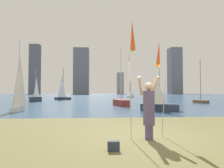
# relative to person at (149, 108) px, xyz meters

# --- Properties ---
(ground) EXTENTS (120.00, 138.00, 0.12)m
(ground) POSITION_rel_person_xyz_m (0.08, 51.17, -1.05)
(ground) COLOR brown
(person) EXTENTS (0.74, 0.55, 2.01)m
(person) POSITION_rel_person_xyz_m (0.00, 0.00, 0.00)
(person) COLOR #594C72
(person) RESTS_ON ground
(kite_flag_left) EXTENTS (0.16, 0.87, 3.73)m
(kite_flag_left) POSITION_rel_person_xyz_m (-0.57, -0.25, 2.15)
(kite_flag_left) COLOR #B2B2B7
(kite_flag_left) RESTS_ON ground
(kite_flag_right) EXTENTS (0.16, 0.95, 3.30)m
(kite_flag_right) POSITION_rel_person_xyz_m (0.57, 0.72, 1.78)
(kite_flag_right) COLOR #B2B2B7
(kite_flag_right) RESTS_ON ground
(bag) EXTENTS (0.31, 0.13, 0.24)m
(bag) POSITION_rel_person_xyz_m (-1.21, -1.10, -0.87)
(bag) COLOR #33384C
(bag) RESTS_ON ground
(sailboat_0) EXTENTS (1.75, 1.47, 4.84)m
(sailboat_0) POSITION_rel_person_xyz_m (-10.77, 23.00, 0.64)
(sailboat_0) COLOR #333D51
(sailboat_0) RESTS_ON ground
(sailboat_1) EXTENTS (2.96, 1.96, 3.35)m
(sailboat_1) POSITION_rel_person_xyz_m (2.96, 8.71, 0.26)
(sailboat_1) COLOR #333D51
(sailboat_1) RESTS_ON ground
(sailboat_2) EXTENTS (1.94, 1.26, 3.48)m
(sailboat_2) POSITION_rel_person_xyz_m (-22.13, 45.48, 0.19)
(sailboat_2) COLOR brown
(sailboat_2) RESTS_ON ground
(sailboat_3) EXTENTS (2.84, 1.42, 5.66)m
(sailboat_3) POSITION_rel_person_xyz_m (-8.13, 28.79, 1.13)
(sailboat_3) COLOR #333D51
(sailboat_3) RESTS_ON ground
(sailboat_4) EXTENTS (1.14, 2.15, 5.42)m
(sailboat_4) POSITION_rel_person_xyz_m (-7.74, 9.37, 1.20)
(sailboat_4) COLOR white
(sailboat_4) RESTS_ON ground
(sailboat_6) EXTENTS (1.57, 2.91, 6.01)m
(sailboat_6) POSITION_rel_person_xyz_m (0.73, 13.97, -0.60)
(sailboat_6) COLOR maroon
(sailboat_6) RESTS_ON ground
(sailboat_7) EXTENTS (2.29, 3.06, 3.97)m
(sailboat_7) POSITION_rel_person_xyz_m (6.36, 41.83, 0.15)
(sailboat_7) COLOR white
(sailboat_7) RESTS_ON ground
(sailboat_8) EXTENTS (1.40, 2.05, 5.63)m
(sailboat_8) POSITION_rel_person_xyz_m (11.49, 17.98, -0.72)
(sailboat_8) COLOR brown
(sailboat_8) RESTS_ON ground
(skyline_tower_0) EXTENTS (5.11, 3.63, 25.47)m
(skyline_tower_0) POSITION_rel_person_xyz_m (-34.31, 95.01, 11.75)
(skyline_tower_0) COLOR #565B66
(skyline_tower_0) RESTS_ON ground
(skyline_tower_1) EXTENTS (7.94, 6.83, 24.19)m
(skyline_tower_1) POSITION_rel_person_xyz_m (-10.87, 97.08, 11.10)
(skyline_tower_1) COLOR slate
(skyline_tower_1) RESTS_ON ground
(skyline_tower_2) EXTENTS (3.24, 4.27, 11.01)m
(skyline_tower_2) POSITION_rel_person_xyz_m (9.36, 92.92, 4.52)
(skyline_tower_2) COLOR gray
(skyline_tower_2) RESTS_ON ground
(skyline_tower_3) EXTENTS (6.04, 6.36, 24.22)m
(skyline_tower_3) POSITION_rel_person_xyz_m (38.35, 93.10, 11.12)
(skyline_tower_3) COLOR slate
(skyline_tower_3) RESTS_ON ground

